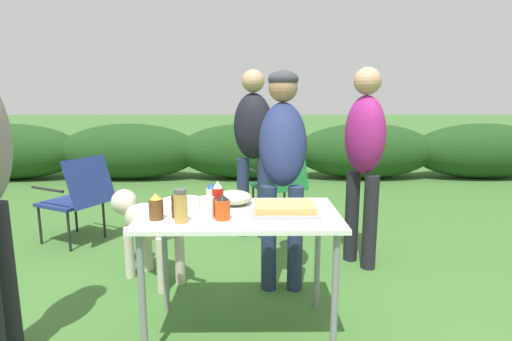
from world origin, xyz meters
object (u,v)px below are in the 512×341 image
object	(u,v)px
folding_table	(240,225)
plate_stack	(182,204)
food_tray	(285,209)
paper_cup_stack	(207,208)
beer_bottle	(156,207)
dog	(148,223)
standing_person_in_red_jacket	(253,139)
standing_person_in_olive_jacket	(283,153)
mixing_bowl	(234,197)
hot_sauce_bottle	(223,208)
spice_jar	(181,206)
camp_chair_green_behind_table	(280,181)
ketchup_bottle	(218,198)
camp_chair_near_hedge	(78,195)
bbq_sauce_bottle	(177,204)
standing_person_in_dark_puffer	(364,149)
mayo_bottle	(211,197)

from	to	relation	value
folding_table	plate_stack	bearing A→B (deg)	162.90
folding_table	food_tray	bearing A→B (deg)	-5.48
paper_cup_stack	beer_bottle	world-z (taller)	beer_bottle
folding_table	dog	xyz separation A→B (m)	(-0.71, 0.73, -0.22)
standing_person_in_red_jacket	plate_stack	bearing A→B (deg)	-90.36
folding_table	standing_person_in_olive_jacket	xyz separation A→B (m)	(0.29, 0.66, 0.32)
food_tray	dog	world-z (taller)	food_tray
mixing_bowl	hot_sauce_bottle	size ratio (longest dim) A/B	1.59
beer_bottle	spice_jar	xyz separation A→B (m)	(0.14, -0.05, 0.02)
plate_stack	standing_person_in_red_jacket	world-z (taller)	standing_person_in_red_jacket
plate_stack	hot_sauce_bottle	world-z (taller)	hot_sauce_bottle
food_tray	standing_person_in_red_jacket	world-z (taller)	standing_person_in_red_jacket
standing_person_in_red_jacket	camp_chair_green_behind_table	xyz separation A→B (m)	(0.29, 0.45, -0.51)
plate_stack	ketchup_bottle	bearing A→B (deg)	-33.33
paper_cup_stack	camp_chair_green_behind_table	size ratio (longest dim) A/B	0.14
camp_chair_near_hedge	hot_sauce_bottle	bearing A→B (deg)	-110.62
camp_chair_green_behind_table	ketchup_bottle	bearing A→B (deg)	-122.64
camp_chair_green_behind_table	bbq_sauce_bottle	bearing A→B (deg)	-127.48
mixing_bowl	standing_person_in_dark_puffer	world-z (taller)	standing_person_in_dark_puffer
food_tray	camp_chair_green_behind_table	world-z (taller)	camp_chair_green_behind_table
beer_bottle	standing_person_in_dark_puffer	bearing A→B (deg)	38.63
standing_person_in_olive_jacket	folding_table	bearing A→B (deg)	-110.21
standing_person_in_red_jacket	dog	world-z (taller)	standing_person_in_red_jacket
bbq_sauce_bottle	spice_jar	distance (m)	0.10
plate_stack	standing_person_in_dark_puffer	bearing A→B (deg)	34.16
standing_person_in_dark_puffer	dog	xyz separation A→B (m)	(-1.68, -0.25, -0.52)
paper_cup_stack	mayo_bottle	world-z (taller)	mayo_bottle
hot_sauce_bottle	standing_person_in_olive_jacket	size ratio (longest dim) A/B	0.09
camp_chair_near_hedge	mixing_bowl	bearing A→B (deg)	-103.87
ketchup_bottle	camp_chair_green_behind_table	world-z (taller)	ketchup_bottle
folding_table	paper_cup_stack	size ratio (longest dim) A/B	9.42
bbq_sauce_bottle	plate_stack	bearing A→B (deg)	93.28
bbq_sauce_bottle	hot_sauce_bottle	xyz separation A→B (m)	(0.24, -0.04, -0.01)
camp_chair_green_behind_table	spice_jar	bearing A→B (deg)	-126.06
hot_sauce_bottle	camp_chair_green_behind_table	xyz separation A→B (m)	(0.46, 2.26, -0.34)
folding_table	camp_chair_near_hedge	size ratio (longest dim) A/B	1.32
beer_bottle	ketchup_bottle	bearing A→B (deg)	15.09
paper_cup_stack	standing_person_in_olive_jacket	bearing A→B (deg)	59.53
beer_bottle	camp_chair_near_hedge	xyz separation A→B (m)	(-1.13, 1.63, -0.34)
paper_cup_stack	standing_person_in_red_jacket	world-z (taller)	standing_person_in_red_jacket
food_tray	bbq_sauce_bottle	distance (m)	0.58
ketchup_bottle	camp_chair_green_behind_table	bearing A→B (deg)	77.19
dog	plate_stack	bearing A→B (deg)	-111.04
standing_person_in_red_jacket	standing_person_in_olive_jacket	bearing A→B (deg)	-63.97
beer_bottle	dog	world-z (taller)	beer_bottle
folding_table	food_tray	distance (m)	0.27
dog	standing_person_in_olive_jacket	bearing A→B (deg)	-55.98
spice_jar	camp_chair_near_hedge	distance (m)	2.14
hot_sauce_bottle	camp_chair_green_behind_table	bearing A→B (deg)	78.45
hot_sauce_bottle	standing_person_in_red_jacket	distance (m)	1.83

